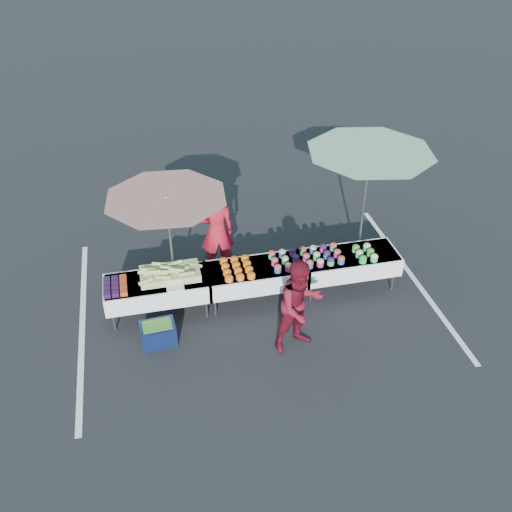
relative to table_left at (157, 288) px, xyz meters
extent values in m
plane|color=black|center=(1.80, 0.00, -0.58)|extent=(80.00, 80.00, 0.00)
cube|color=silver|center=(-1.40, 0.00, -0.58)|extent=(0.10, 5.00, 0.00)
cube|color=silver|center=(5.00, 0.00, -0.58)|extent=(0.10, 5.00, 0.00)
cube|color=white|center=(0.00, 0.00, 0.15)|extent=(1.80, 0.75, 0.04)
cube|color=white|center=(0.00, 0.00, -0.01)|extent=(1.86, 0.81, 0.36)
cylinder|color=slate|center=(-0.82, -0.29, -0.39)|extent=(0.04, 0.04, 0.39)
cylinder|color=slate|center=(-0.82, 0.29, -0.39)|extent=(0.04, 0.04, 0.39)
cylinder|color=slate|center=(0.82, -0.29, -0.39)|extent=(0.04, 0.04, 0.39)
cylinder|color=slate|center=(0.82, 0.29, -0.39)|extent=(0.04, 0.04, 0.39)
cube|color=white|center=(1.80, 0.00, 0.15)|extent=(1.80, 0.75, 0.04)
cube|color=white|center=(1.80, 0.00, -0.01)|extent=(1.86, 0.81, 0.36)
cylinder|color=slate|center=(0.98, -0.29, -0.39)|extent=(0.04, 0.04, 0.39)
cylinder|color=slate|center=(0.98, 0.29, -0.39)|extent=(0.04, 0.04, 0.39)
cylinder|color=slate|center=(2.62, -0.29, -0.39)|extent=(0.04, 0.04, 0.39)
cylinder|color=slate|center=(2.62, 0.29, -0.39)|extent=(0.04, 0.04, 0.39)
cube|color=white|center=(3.60, 0.00, 0.15)|extent=(1.80, 0.75, 0.04)
cube|color=white|center=(3.60, 0.00, -0.01)|extent=(1.86, 0.81, 0.36)
cylinder|color=slate|center=(2.78, -0.29, -0.39)|extent=(0.04, 0.04, 0.39)
cylinder|color=slate|center=(2.78, 0.29, -0.39)|extent=(0.04, 0.04, 0.39)
cylinder|color=slate|center=(4.42, -0.29, -0.39)|extent=(0.04, 0.04, 0.39)
cylinder|color=slate|center=(4.42, 0.29, -0.39)|extent=(0.04, 0.04, 0.39)
cube|color=black|center=(-0.85, -0.27, 0.21)|extent=(0.12, 0.12, 0.08)
cube|color=black|center=(-0.85, -0.13, 0.21)|extent=(0.12, 0.12, 0.08)
cube|color=black|center=(-0.85, 0.01, 0.21)|extent=(0.12, 0.12, 0.08)
cube|color=black|center=(-0.85, 0.15, 0.21)|extent=(0.12, 0.12, 0.08)
cube|color=black|center=(-0.71, -0.27, 0.21)|extent=(0.12, 0.12, 0.08)
cube|color=black|center=(-0.71, -0.13, 0.21)|extent=(0.12, 0.12, 0.08)
cube|color=black|center=(-0.71, 0.01, 0.21)|extent=(0.12, 0.12, 0.08)
cube|color=black|center=(-0.71, 0.15, 0.21)|extent=(0.12, 0.12, 0.08)
cube|color=#A72811|center=(-0.57, -0.27, 0.21)|extent=(0.12, 0.12, 0.08)
cube|color=#A72811|center=(-0.57, -0.13, 0.21)|extent=(0.12, 0.12, 0.08)
cube|color=#A72811|center=(-0.57, 0.01, 0.21)|extent=(0.12, 0.12, 0.08)
cube|color=#A72811|center=(-0.57, 0.15, 0.21)|extent=(0.12, 0.12, 0.08)
cube|color=#89AA57|center=(0.25, 0.05, 0.24)|extent=(1.05, 0.55, 0.14)
cylinder|color=#89AA57|center=(0.55, 0.20, 0.27)|extent=(0.27, 0.09, 0.10)
cylinder|color=#89AA57|center=(-0.13, 0.10, 0.34)|extent=(0.27, 0.14, 0.07)
cylinder|color=#89AA57|center=(0.36, -0.06, 0.38)|extent=(0.27, 0.14, 0.09)
cylinder|color=#89AA57|center=(-0.17, 0.08, 0.28)|extent=(0.27, 0.15, 0.10)
cylinder|color=#89AA57|center=(0.07, -0.01, 0.33)|extent=(0.27, 0.15, 0.08)
cylinder|color=#89AA57|center=(0.21, 0.09, 0.36)|extent=(0.27, 0.10, 0.10)
cylinder|color=#89AA57|center=(0.21, -0.03, 0.36)|extent=(0.27, 0.07, 0.08)
cylinder|color=#89AA57|center=(0.12, -0.13, 0.31)|extent=(0.27, 0.14, 0.09)
cylinder|color=#89AA57|center=(0.09, 0.25, 0.34)|extent=(0.27, 0.12, 0.08)
cylinder|color=#89AA57|center=(0.71, 0.14, 0.29)|extent=(0.27, 0.16, 0.08)
cylinder|color=#89AA57|center=(-0.06, 0.01, 0.34)|extent=(0.27, 0.11, 0.07)
cylinder|color=#89AA57|center=(0.16, -0.18, 0.27)|extent=(0.27, 0.10, 0.07)
cylinder|color=#89AA57|center=(0.36, 0.19, 0.35)|extent=(0.27, 0.12, 0.08)
cylinder|color=#89AA57|center=(-0.18, -0.17, 0.31)|extent=(0.27, 0.15, 0.08)
cylinder|color=#89AA57|center=(-0.09, 0.09, 0.36)|extent=(0.27, 0.10, 0.08)
cylinder|color=#89AA57|center=(0.46, 0.00, 0.32)|extent=(0.27, 0.16, 0.10)
cylinder|color=#89AA57|center=(-0.03, -0.02, 0.38)|extent=(0.27, 0.12, 0.09)
cylinder|color=#89AA57|center=(0.52, -0.18, 0.37)|extent=(0.27, 0.09, 0.07)
cube|color=white|center=(0.30, -0.30, 0.19)|extent=(0.30, 0.25, 0.05)
cylinder|color=orange|center=(1.25, -0.28, 0.19)|extent=(0.15, 0.15, 0.05)
ellipsoid|color=red|center=(1.25, -0.28, 0.23)|extent=(0.15, 0.15, 0.08)
cylinder|color=orange|center=(1.25, -0.10, 0.19)|extent=(0.15, 0.15, 0.05)
ellipsoid|color=red|center=(1.25, -0.10, 0.23)|extent=(0.15, 0.15, 0.08)
cylinder|color=orange|center=(1.25, 0.08, 0.19)|extent=(0.15, 0.15, 0.05)
ellipsoid|color=red|center=(1.25, 0.08, 0.23)|extent=(0.15, 0.15, 0.08)
cylinder|color=orange|center=(1.25, 0.26, 0.19)|extent=(0.15, 0.15, 0.05)
ellipsoid|color=red|center=(1.25, 0.26, 0.23)|extent=(0.15, 0.15, 0.08)
cylinder|color=orange|center=(1.45, -0.28, 0.19)|extent=(0.15, 0.15, 0.05)
ellipsoid|color=red|center=(1.45, -0.28, 0.23)|extent=(0.15, 0.15, 0.08)
cylinder|color=orange|center=(1.45, -0.10, 0.19)|extent=(0.15, 0.15, 0.05)
ellipsoid|color=red|center=(1.45, -0.10, 0.23)|extent=(0.15, 0.15, 0.08)
cylinder|color=orange|center=(1.45, 0.08, 0.19)|extent=(0.15, 0.15, 0.05)
ellipsoid|color=red|center=(1.45, 0.08, 0.23)|extent=(0.15, 0.15, 0.08)
cylinder|color=orange|center=(1.45, 0.26, 0.19)|extent=(0.15, 0.15, 0.05)
ellipsoid|color=red|center=(1.45, 0.26, 0.23)|extent=(0.15, 0.15, 0.08)
cylinder|color=orange|center=(1.65, -0.28, 0.19)|extent=(0.15, 0.15, 0.05)
ellipsoid|color=red|center=(1.65, -0.28, 0.23)|extent=(0.15, 0.15, 0.08)
cylinder|color=orange|center=(1.65, -0.10, 0.19)|extent=(0.15, 0.15, 0.05)
ellipsoid|color=red|center=(1.65, -0.10, 0.23)|extent=(0.15, 0.15, 0.08)
cylinder|color=orange|center=(1.65, 0.08, 0.19)|extent=(0.15, 0.15, 0.05)
ellipsoid|color=red|center=(1.65, 0.08, 0.23)|extent=(0.15, 0.15, 0.08)
cylinder|color=orange|center=(1.65, 0.26, 0.19)|extent=(0.15, 0.15, 0.05)
ellipsoid|color=red|center=(1.65, 0.26, 0.23)|extent=(0.15, 0.15, 0.08)
cylinder|color=#264AB4|center=(2.15, -0.22, 0.22)|extent=(0.13, 0.13, 0.10)
ellipsoid|color=maroon|center=(2.15, -0.22, 0.28)|extent=(0.14, 0.14, 0.10)
cylinder|color=#A32384|center=(2.15, 0.00, 0.22)|extent=(0.13, 0.13, 0.10)
ellipsoid|color=maroon|center=(2.15, 0.00, 0.28)|extent=(0.14, 0.14, 0.10)
cylinder|color=#2AA96C|center=(2.15, 0.22, 0.22)|extent=(0.13, 0.13, 0.10)
ellipsoid|color=maroon|center=(2.15, 0.22, 0.28)|extent=(0.14, 0.14, 0.10)
cylinder|color=#A32384|center=(2.35, -0.22, 0.22)|extent=(0.13, 0.13, 0.10)
ellipsoid|color=tan|center=(2.35, -0.22, 0.28)|extent=(0.14, 0.14, 0.10)
cylinder|color=#2AA96C|center=(2.35, 0.00, 0.22)|extent=(0.13, 0.13, 0.10)
ellipsoid|color=tan|center=(2.35, 0.00, 0.28)|extent=(0.14, 0.14, 0.10)
cylinder|color=#264AB4|center=(2.35, 0.22, 0.22)|extent=(0.13, 0.13, 0.10)
ellipsoid|color=tan|center=(2.35, 0.22, 0.28)|extent=(0.14, 0.14, 0.10)
cylinder|color=#2AA96C|center=(2.55, -0.22, 0.22)|extent=(0.13, 0.13, 0.10)
ellipsoid|color=black|center=(2.55, -0.22, 0.28)|extent=(0.14, 0.14, 0.10)
cylinder|color=#264AB4|center=(2.55, 0.00, 0.22)|extent=(0.13, 0.13, 0.10)
ellipsoid|color=black|center=(2.55, 0.00, 0.28)|extent=(0.14, 0.14, 0.10)
cylinder|color=#A32384|center=(2.55, 0.22, 0.22)|extent=(0.13, 0.13, 0.10)
ellipsoid|color=black|center=(2.55, 0.22, 0.28)|extent=(0.14, 0.14, 0.10)
cylinder|color=#264AB4|center=(2.75, -0.22, 0.22)|extent=(0.13, 0.13, 0.10)
ellipsoid|color=maroon|center=(2.75, -0.22, 0.28)|extent=(0.14, 0.14, 0.10)
cylinder|color=#A32384|center=(2.75, 0.00, 0.22)|extent=(0.13, 0.13, 0.10)
ellipsoid|color=maroon|center=(2.75, 0.00, 0.28)|extent=(0.14, 0.14, 0.10)
cylinder|color=#2AA96C|center=(2.75, 0.22, 0.22)|extent=(0.13, 0.13, 0.10)
ellipsoid|color=maroon|center=(2.75, 0.22, 0.28)|extent=(0.14, 0.14, 0.10)
cylinder|color=#A32384|center=(2.95, -0.22, 0.22)|extent=(0.13, 0.13, 0.10)
ellipsoid|color=tan|center=(2.95, -0.22, 0.28)|extent=(0.14, 0.14, 0.10)
cylinder|color=#2AA96C|center=(2.95, 0.00, 0.22)|extent=(0.13, 0.13, 0.10)
ellipsoid|color=tan|center=(2.95, 0.00, 0.28)|extent=(0.14, 0.14, 0.10)
cylinder|color=#264AB4|center=(2.95, 0.22, 0.22)|extent=(0.13, 0.13, 0.10)
ellipsoid|color=tan|center=(2.95, 0.22, 0.28)|extent=(0.14, 0.14, 0.10)
cylinder|color=#2AA96C|center=(3.15, -0.22, 0.22)|extent=(0.13, 0.13, 0.10)
ellipsoid|color=black|center=(3.15, -0.22, 0.28)|extent=(0.14, 0.14, 0.10)
cylinder|color=#264AB4|center=(3.15, 0.00, 0.22)|extent=(0.13, 0.13, 0.10)
ellipsoid|color=black|center=(3.15, 0.00, 0.28)|extent=(0.14, 0.14, 0.10)
cylinder|color=#A32384|center=(3.15, 0.22, 0.22)|extent=(0.13, 0.13, 0.10)
ellipsoid|color=black|center=(3.15, 0.22, 0.28)|extent=(0.14, 0.14, 0.10)
cylinder|color=#264AB4|center=(3.35, -0.22, 0.22)|extent=(0.13, 0.13, 0.10)
ellipsoid|color=maroon|center=(3.35, -0.22, 0.28)|extent=(0.14, 0.14, 0.10)
cylinder|color=#A32384|center=(3.35, 0.00, 0.22)|extent=(0.13, 0.13, 0.10)
ellipsoid|color=maroon|center=(3.35, 0.00, 0.28)|extent=(0.14, 0.14, 0.10)
cylinder|color=#2AA96C|center=(3.35, 0.22, 0.22)|extent=(0.13, 0.13, 0.10)
ellipsoid|color=maroon|center=(3.35, 0.22, 0.28)|extent=(0.14, 0.14, 0.10)
cylinder|color=#2AA96C|center=(3.75, -0.28, 0.21)|extent=(0.14, 0.14, 0.08)
ellipsoid|color=#237D21|center=(3.75, -0.28, 0.26)|extent=(0.14, 0.14, 0.11)
cylinder|color=#2AA96C|center=(3.75, -0.10, 0.21)|extent=(0.14, 0.14, 0.08)
ellipsoid|color=#A98E4B|center=(3.75, -0.10, 0.26)|extent=(0.14, 0.14, 0.11)
cylinder|color=#2AA96C|center=(3.75, 0.08, 0.21)|extent=(0.14, 0.14, 0.08)
ellipsoid|color=#237D21|center=(3.75, 0.08, 0.26)|extent=(0.14, 0.14, 0.11)
cylinder|color=#2AA96C|center=(3.97, -0.28, 0.21)|extent=(0.14, 0.14, 0.08)
ellipsoid|color=#A98E4B|center=(3.97, -0.28, 0.26)|extent=(0.14, 0.14, 0.11)
cylinder|color=#2AA96C|center=(3.97, -0.10, 0.21)|extent=(0.14, 0.14, 0.08)
ellipsoid|color=#237D21|center=(3.97, -0.10, 0.26)|extent=(0.14, 0.14, 0.11)
cylinder|color=#2AA96C|center=(3.97, 0.08, 0.21)|extent=(0.14, 0.14, 0.08)
ellipsoid|color=#A98E4B|center=(3.97, 0.08, 0.26)|extent=(0.14, 0.14, 0.11)
imported|color=#AA1325|center=(1.27, 1.08, 0.34)|extent=(0.68, 0.45, 1.84)
imported|color=maroon|center=(2.24, -1.34, 0.28)|extent=(0.99, 0.87, 1.73)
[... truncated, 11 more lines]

